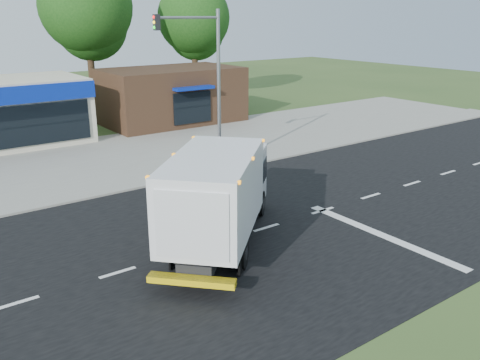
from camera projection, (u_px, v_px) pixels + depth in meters
The scene contains 10 objects.
ground at pixel (266, 228), 19.29m from camera, with size 120.00×120.00×0.00m, color #385123.
road_asphalt at pixel (266, 228), 19.28m from camera, with size 60.00×14.00×0.02m, color black.
sidewalk at pixel (164, 174), 25.56m from camera, with size 60.00×2.40×0.12m, color gray.
parking_apron at pixel (117, 152), 30.03m from camera, with size 60.00×9.00×0.02m, color gray.
lane_markings at pixel (317, 231), 19.00m from camera, with size 55.20×7.00×0.01m.
ems_box_truck at pixel (219, 190), 17.33m from camera, with size 7.33×7.16×3.48m.
emergency_worker at pixel (215, 238), 16.07m from camera, with size 0.82×0.73×1.98m.
brown_storefront at pixel (171, 95), 37.93m from camera, with size 10.00×6.70×4.00m.
traffic_signal_pole at pixel (208, 75), 24.92m from camera, with size 3.51×0.25×8.00m.
background_trees at pixel (23, 20), 38.14m from camera, with size 36.77×7.39×12.10m.
Camera 1 is at (-11.30, -13.76, 7.70)m, focal length 38.00 mm.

